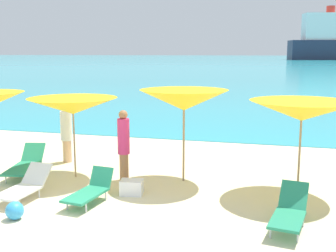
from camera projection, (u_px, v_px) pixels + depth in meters
The scene contains 13 objects.
ground_plane at pixel (185, 135), 17.06m from camera, with size 50.00×100.00×0.30m, color beige.
ocean_water at pixel (277, 58), 224.50m from camera, with size 650.00×440.00×0.02m, color #2DADBC.
umbrella_2 at pixel (73, 106), 10.56m from camera, with size 2.35×2.35×2.06m.
umbrella_3 at pixel (184, 100), 10.19m from camera, with size 2.19×2.19×2.29m.
umbrella_4 at pixel (302, 111), 9.22m from camera, with size 2.38×2.38×2.13m.
lounge_chair_0 at pixel (90, 190), 8.95m from camera, with size 0.67×1.37×0.66m.
lounge_chair_3 at pixel (290, 211), 7.64m from camera, with size 0.74×1.50×0.72m.
lounge_chair_5 at pixel (25, 186), 9.19m from camera, with size 0.65×1.48×0.65m.
lounge_chair_6 at pixel (25, 164), 10.97m from camera, with size 0.94×1.81×0.70m.
beachgoer_0 at pixel (66, 132), 12.22m from camera, with size 0.34×0.34×1.71m.
beachgoer_2 at pixel (124, 143), 10.45m from camera, with size 0.30×0.30×1.78m.
beach_ball at pixel (15, 211), 8.08m from camera, with size 0.35×0.35×0.35m, color #3399D8.
cooler_box at pixel (132, 187), 9.49m from camera, with size 0.50×0.36×0.34m, color white.
Camera 1 is at (3.74, -6.33, 3.18)m, focal length 44.95 mm.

